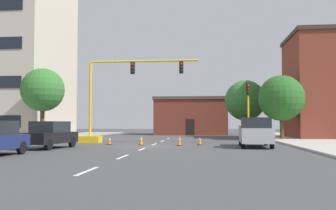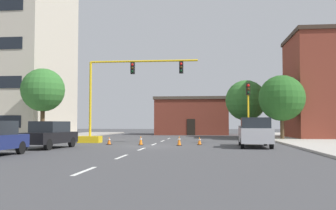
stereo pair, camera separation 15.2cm
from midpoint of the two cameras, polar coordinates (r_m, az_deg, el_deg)
ground_plane at (r=26.96m, az=-2.97°, el=-6.18°), size 160.00×160.00×0.00m
sidewalk_left at (r=38.56m, az=-20.37°, el=-4.87°), size 6.00×56.00×0.14m
sidewalk_right at (r=35.72m, az=20.07°, el=-5.06°), size 6.00×56.00×0.14m
lane_stripe_seg_0 at (r=13.34m, az=-12.32°, el=-9.62°), size 0.16×2.40×0.01m
lane_stripe_seg_1 at (r=18.62m, az=-7.00°, el=-7.69°), size 0.16×2.40×0.01m
lane_stripe_seg_2 at (r=24.00m, az=-4.07°, el=-6.59°), size 0.16×2.40×0.01m
lane_stripe_seg_3 at (r=29.42m, az=-2.22°, el=-5.88°), size 0.16×2.40×0.01m
lane_stripe_seg_4 at (r=34.87m, az=-0.96°, el=-5.39°), size 0.16×2.40×0.01m
lane_stripe_seg_5 at (r=40.33m, az=-0.03°, el=-5.03°), size 0.16×2.40×0.01m
building_tall_left at (r=44.68m, az=-23.67°, el=9.30°), size 12.94×11.78×21.50m
building_brick_center at (r=54.89m, az=3.44°, el=-1.67°), size 10.34×7.54×5.26m
traffic_signal_gantry at (r=32.07m, az=-9.47°, el=-1.50°), size 9.88×1.20×6.83m
traffic_light_pole_right at (r=30.90m, az=11.76°, el=0.86°), size 0.32×0.47×4.80m
tree_left_near at (r=33.80m, az=-18.34°, el=2.12°), size 3.64×3.64×6.24m
tree_right_far at (r=45.65m, az=11.39°, el=0.67°), size 4.76×4.76×6.68m
tree_right_mid at (r=37.84m, az=16.48°, el=0.98°), size 4.37×4.37×6.20m
pickup_truck_silver at (r=26.64m, az=12.71°, el=-4.06°), size 2.24×5.48×1.99m
sedan_black_near_left at (r=25.74m, az=-17.44°, el=-4.24°), size 2.36×4.68×1.74m
traffic_cone_roadside_a at (r=28.31m, az=-4.21°, el=-5.30°), size 0.36×0.36×0.71m
traffic_cone_roadside_b at (r=28.65m, az=4.61°, el=-5.37°), size 0.36×0.36×0.61m
traffic_cone_roadside_c at (r=29.16m, az=-8.93°, el=-5.30°), size 0.36×0.36×0.61m
traffic_cone_roadside_d at (r=27.62m, az=1.56°, el=-5.34°), size 0.36×0.36×0.74m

